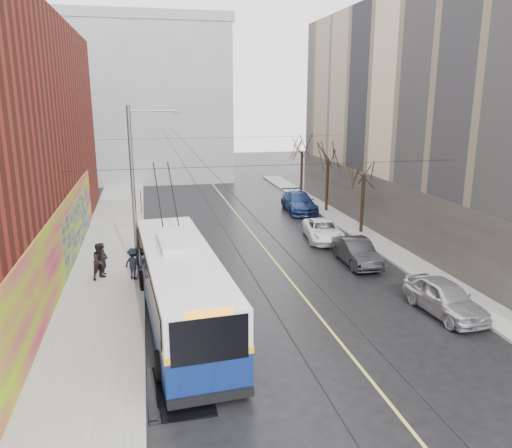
{
  "coord_description": "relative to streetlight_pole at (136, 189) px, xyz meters",
  "views": [
    {
      "loc": [
        -5.6,
        -15.6,
        9.36
      ],
      "look_at": [
        -0.33,
        8.17,
        3.15
      ],
      "focal_mm": 35.0,
      "sensor_mm": 36.0,
      "label": 1
    }
  ],
  "objects": [
    {
      "name": "streetlight_pole",
      "position": [
        0.0,
        0.0,
        0.0
      ],
      "size": [
        2.65,
        0.6,
        9.0
      ],
      "color": "slate",
      "rests_on": "ground"
    },
    {
      "name": "trolleybus",
      "position": [
        1.71,
        -5.76,
        -3.15
      ],
      "size": [
        3.64,
        12.99,
        6.09
      ],
      "rotation": [
        0.0,
        0.0,
        0.07
      ],
      "color": "navy",
      "rests_on": "ground"
    },
    {
      "name": "parked_car_b",
      "position": [
        12.1,
        -0.14,
        -4.11
      ],
      "size": [
        1.68,
        4.49,
        1.46
      ],
      "primitive_type": "imported",
      "rotation": [
        0.0,
        0.0,
        -0.03
      ],
      "color": "#232325",
      "rests_on": "ground"
    },
    {
      "name": "pedestrian_b",
      "position": [
        -2.04,
        0.14,
        -3.74
      ],
      "size": [
        1.18,
        1.17,
        1.92
      ],
      "primitive_type": "imported",
      "rotation": [
        0.0,
        0.0,
        0.76
      ],
      "color": "black",
      "rests_on": "sidewalk_left"
    },
    {
      "name": "ground",
      "position": [
        6.14,
        -10.0,
        -4.85
      ],
      "size": [
        140.0,
        140.0,
        0.0
      ],
      "primitive_type": "plane",
      "color": "black",
      "rests_on": "ground"
    },
    {
      "name": "lane_line",
      "position": [
        7.64,
        4.0,
        -4.84
      ],
      "size": [
        0.12,
        50.0,
        0.01
      ],
      "primitive_type": "cube",
      "color": "#BFB74C",
      "rests_on": "ground"
    },
    {
      "name": "pedestrian_c",
      "position": [
        -0.37,
        -0.3,
        -3.86
      ],
      "size": [
        1.24,
        1.16,
        1.68
      ],
      "primitive_type": "imported",
      "rotation": [
        0.0,
        0.0,
        2.48
      ],
      "color": "black",
      "rests_on": "sidewalk_left"
    },
    {
      "name": "following_car",
      "position": [
        2.52,
        6.69,
        -4.08
      ],
      "size": [
        2.49,
        4.74,
        1.54
      ],
      "primitive_type": "imported",
      "rotation": [
        0.0,
        0.0,
        -0.16
      ],
      "color": "#B8B9BD",
      "rests_on": "ground"
    },
    {
      "name": "parked_car_a",
      "position": [
        13.14,
        -7.34,
        -4.08
      ],
      "size": [
        2.12,
        4.62,
        1.54
      ],
      "primitive_type": "imported",
      "rotation": [
        0.0,
        0.0,
        0.07
      ],
      "color": "#B7B8BD",
      "rests_on": "ground"
    },
    {
      "name": "building_far",
      "position": [
        0.14,
        34.99,
        4.17
      ],
      "size": [
        20.5,
        12.1,
        18.0
      ],
      "color": "gray",
      "rests_on": "ground"
    },
    {
      "name": "building_right",
      "position": [
        23.13,
        4.0,
        3.15
      ],
      "size": [
        14.06,
        36.0,
        16.0
      ],
      "color": "#C8B390",
      "rests_on": "ground"
    },
    {
      "name": "parked_car_c",
      "position": [
        11.94,
        5.01,
        -4.17
      ],
      "size": [
        2.97,
        5.15,
        1.35
      ],
      "primitive_type": "imported",
      "rotation": [
        0.0,
        0.0,
        -0.16
      ],
      "color": "white",
      "rests_on": "ground"
    },
    {
      "name": "parked_car_d",
      "position": [
        12.93,
        13.61,
        -4.04
      ],
      "size": [
        2.61,
        5.71,
        1.62
      ],
      "primitive_type": "imported",
      "rotation": [
        0.0,
        0.0,
        -0.06
      ],
      "color": "navy",
      "rests_on": "ground"
    },
    {
      "name": "puddle",
      "position": [
        1.23,
        -10.87,
        -4.84
      ],
      "size": [
        2.08,
        3.31,
        0.01
      ],
      "primitive_type": "cube",
      "color": "black",
      "rests_on": "ground"
    },
    {
      "name": "sidewalk_right",
      "position": [
        15.14,
        2.0,
        -4.77
      ],
      "size": [
        2.0,
        60.0,
        0.15
      ],
      "primitive_type": "cube",
      "color": "gray",
      "rests_on": "ground"
    },
    {
      "name": "catenary_wires",
      "position": [
        3.6,
        4.77,
        1.4
      ],
      "size": [
        18.0,
        60.0,
        0.22
      ],
      "color": "black"
    },
    {
      "name": "tree_mid",
      "position": [
        15.14,
        13.0,
        0.41
      ],
      "size": [
        3.2,
        3.2,
        6.68
      ],
      "color": "black",
      "rests_on": "ground"
    },
    {
      "name": "pigeons_flying",
      "position": [
        4.04,
        -0.15,
        2.29
      ],
      "size": [
        3.17,
        0.7,
        2.77
      ],
      "color": "slate"
    },
    {
      "name": "pedestrian_a",
      "position": [
        -1.94,
        0.63,
        -3.79
      ],
      "size": [
        0.5,
        0.7,
        1.81
      ],
      "primitive_type": "imported",
      "rotation": [
        0.0,
        0.0,
        1.47
      ],
      "color": "black",
      "rests_on": "sidewalk_left"
    },
    {
      "name": "tree_near",
      "position": [
        15.14,
        6.0,
        0.13
      ],
      "size": [
        3.2,
        3.2,
        6.4
      ],
      "color": "black",
      "rests_on": "ground"
    },
    {
      "name": "tree_far",
      "position": [
        15.14,
        20.0,
        0.3
      ],
      "size": [
        3.2,
        3.2,
        6.57
      ],
      "color": "black",
      "rests_on": "ground"
    },
    {
      "name": "sidewalk_left",
      "position": [
        -1.86,
        2.0,
        -4.77
      ],
      "size": [
        4.0,
        60.0,
        0.15
      ],
      "primitive_type": "cube",
      "color": "gray",
      "rests_on": "ground"
    }
  ]
}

